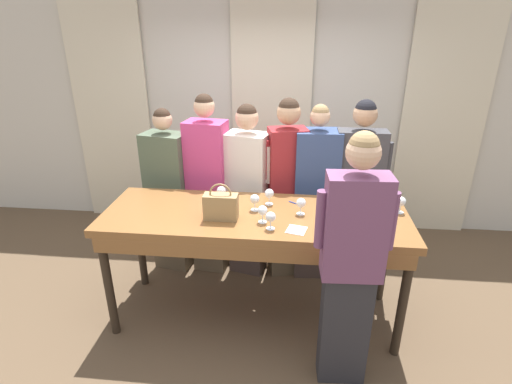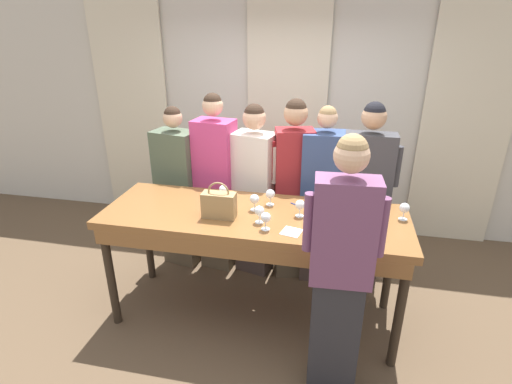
% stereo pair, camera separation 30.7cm
% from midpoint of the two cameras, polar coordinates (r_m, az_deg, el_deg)
% --- Properties ---
extents(ground_plane, '(18.00, 18.00, 0.00)m').
position_cam_midpoint_polar(ground_plane, '(3.76, -2.58, -17.04)').
color(ground_plane, brown).
extents(wall_back, '(12.00, 0.06, 2.80)m').
position_cam_midpoint_polar(wall_back, '(4.86, 0.40, 11.01)').
color(wall_back, beige).
rests_on(wall_back, ground_plane).
extents(curtain_panel_left, '(0.92, 0.03, 2.69)m').
position_cam_midpoint_polar(curtain_panel_left, '(5.36, -21.35, 9.99)').
color(curtain_panel_left, beige).
rests_on(curtain_panel_left, ground_plane).
extents(curtain_panel_center, '(0.92, 0.03, 2.69)m').
position_cam_midpoint_polar(curtain_panel_center, '(4.81, 0.32, 10.19)').
color(curtain_panel_center, beige).
rests_on(curtain_panel_center, ground_plane).
extents(curtain_panel_right, '(0.92, 0.03, 2.69)m').
position_cam_midpoint_polar(curtain_panel_right, '(5.02, 23.48, 8.84)').
color(curtain_panel_right, beige).
rests_on(curtain_panel_right, ground_plane).
extents(tasting_bar, '(2.45, 0.84, 1.01)m').
position_cam_midpoint_polar(tasting_bar, '(3.23, -2.92, -4.81)').
color(tasting_bar, brown).
rests_on(tasting_bar, ground_plane).
extents(wine_bottle, '(0.08, 0.08, 0.31)m').
position_cam_midpoint_polar(wine_bottle, '(3.34, 8.79, -0.09)').
color(wine_bottle, black).
rests_on(wine_bottle, tasting_bar).
extents(handbag, '(0.26, 0.12, 0.30)m').
position_cam_midpoint_polar(handbag, '(3.10, -7.88, -2.06)').
color(handbag, '#997A4C').
rests_on(handbag, tasting_bar).
extents(wine_glass_front_left, '(0.08, 0.08, 0.14)m').
position_cam_midpoint_polar(wine_glass_front_left, '(2.95, 6.76, -3.65)').
color(wine_glass_front_left, white).
rests_on(wine_glass_front_left, tasting_bar).
extents(wine_glass_front_mid, '(0.08, 0.08, 0.14)m').
position_cam_midpoint_polar(wine_glass_front_mid, '(3.32, 17.57, -1.41)').
color(wine_glass_front_mid, white).
rests_on(wine_glass_front_mid, tasting_bar).
extents(wine_glass_front_right, '(0.08, 0.08, 0.14)m').
position_cam_midpoint_polar(wine_glass_front_right, '(3.21, -2.91, -1.13)').
color(wine_glass_front_right, white).
rests_on(wine_glass_front_right, tasting_bar).
extents(wine_glass_center_left, '(0.08, 0.08, 0.14)m').
position_cam_midpoint_polar(wine_glass_center_left, '(3.15, 3.70, -1.68)').
color(wine_glass_center_left, white).
rests_on(wine_glass_center_left, tasting_bar).
extents(wine_glass_center_mid, '(0.08, 0.08, 0.14)m').
position_cam_midpoint_polar(wine_glass_center_mid, '(3.32, -0.74, -0.32)').
color(wine_glass_center_mid, white).
rests_on(wine_glass_center_mid, tasting_bar).
extents(wine_glass_center_right, '(0.08, 0.08, 0.14)m').
position_cam_midpoint_polar(wine_glass_center_right, '(3.02, -1.96, -2.79)').
color(wine_glass_center_right, white).
rests_on(wine_glass_center_right, tasting_bar).
extents(wine_glass_back_left, '(0.08, 0.08, 0.14)m').
position_cam_midpoint_polar(wine_glass_back_left, '(3.49, 13.72, 0.25)').
color(wine_glass_back_left, white).
rests_on(wine_glass_back_left, tasting_bar).
extents(wine_glass_back_mid, '(0.08, 0.08, 0.14)m').
position_cam_midpoint_polar(wine_glass_back_mid, '(3.40, -7.57, 0.04)').
color(wine_glass_back_mid, white).
rests_on(wine_glass_back_mid, tasting_bar).
extents(wine_glass_back_right, '(0.08, 0.08, 0.14)m').
position_cam_midpoint_polar(wine_glass_back_right, '(2.92, -0.90, -3.71)').
color(wine_glass_back_right, white).
rests_on(wine_glass_back_right, tasting_bar).
extents(napkin, '(0.17, 0.17, 0.00)m').
position_cam_midpoint_polar(napkin, '(2.95, 2.84, -5.51)').
color(napkin, white).
rests_on(napkin, tasting_bar).
extents(pen, '(0.11, 0.08, 0.01)m').
position_cam_midpoint_polar(pen, '(3.36, 3.05, -1.70)').
color(pen, '#193399').
rests_on(pen, tasting_bar).
extents(guest_olive_jacket, '(0.54, 0.35, 1.69)m').
position_cam_midpoint_polar(guest_olive_jacket, '(4.13, -14.42, -0.05)').
color(guest_olive_jacket, brown).
rests_on(guest_olive_jacket, ground_plane).
extents(guest_pink_top, '(0.50, 0.31, 1.83)m').
position_cam_midpoint_polar(guest_pink_top, '(3.97, -9.06, 0.85)').
color(guest_pink_top, brown).
rests_on(guest_pink_top, ground_plane).
extents(guest_cream_sweater, '(0.51, 0.36, 1.75)m').
position_cam_midpoint_polar(guest_cream_sweater, '(3.91, -3.47, 0.13)').
color(guest_cream_sweater, '#473833').
rests_on(guest_cream_sweater, ground_plane).
extents(guest_striped_shirt, '(0.46, 0.33, 1.81)m').
position_cam_midpoint_polar(guest_striped_shirt, '(3.85, 2.09, 0.63)').
color(guest_striped_shirt, brown).
rests_on(guest_striped_shirt, ground_plane).
extents(guest_navy_coat, '(0.53, 0.30, 1.76)m').
position_cam_midpoint_polar(guest_navy_coat, '(3.87, 6.22, -0.47)').
color(guest_navy_coat, '#473833').
rests_on(guest_navy_coat, ground_plane).
extents(guest_beige_cap, '(0.56, 0.22, 1.81)m').
position_cam_midpoint_polar(guest_beige_cap, '(3.87, 12.05, 0.12)').
color(guest_beige_cap, '#473833').
rests_on(guest_beige_cap, ground_plane).
extents(host_pouring, '(0.51, 0.23, 1.86)m').
position_cam_midpoint_polar(host_pouring, '(2.67, 10.22, -10.08)').
color(host_pouring, '#28282D').
rests_on(host_pouring, ground_plane).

